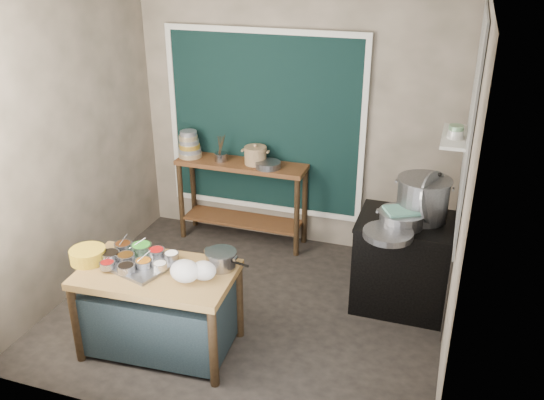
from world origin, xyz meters
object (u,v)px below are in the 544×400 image
(yellow_basin, at_px, (88,255))
(ceramic_crock, at_px, (255,156))
(condiment_tray, at_px, (136,262))
(back_counter, at_px, (242,202))
(stock_pot, at_px, (423,199))
(prep_table, at_px, (160,310))
(stove_block, at_px, (406,265))
(saucepan, at_px, (221,259))
(steamer, at_px, (402,218))
(utensil_cup, at_px, (221,157))

(yellow_basin, relative_size, ceramic_crock, 1.14)
(condiment_tray, height_order, yellow_basin, yellow_basin)
(back_counter, height_order, stock_pot, stock_pot)
(prep_table, relative_size, stove_block, 1.39)
(saucepan, height_order, stock_pot, stock_pot)
(ceramic_crock, distance_m, steamer, 1.88)
(yellow_basin, relative_size, saucepan, 1.11)
(back_counter, relative_size, condiment_tray, 2.43)
(prep_table, relative_size, stock_pot, 2.57)
(prep_table, height_order, ceramic_crock, ceramic_crock)
(ceramic_crock, bearing_deg, stove_block, -22.95)
(stove_block, distance_m, condiment_tray, 2.43)
(yellow_basin, bearing_deg, saucepan, 13.51)
(back_counter, bearing_deg, steamer, -24.92)
(saucepan, distance_m, steamer, 1.63)
(prep_table, xyz_separation_m, steamer, (1.78, 1.18, 0.57))
(yellow_basin, bearing_deg, stock_pot, 29.23)
(stove_block, relative_size, ceramic_crock, 3.51)
(back_counter, height_order, utensil_cup, utensil_cup)
(prep_table, bearing_deg, steamer, 29.88)
(prep_table, relative_size, utensil_cup, 8.48)
(stove_block, height_order, condiment_tray, stove_block)
(condiment_tray, distance_m, utensil_cup, 1.97)
(yellow_basin, height_order, saucepan, saucepan)
(utensil_cup, height_order, stock_pot, stock_pot)
(saucepan, relative_size, utensil_cup, 1.78)
(back_counter, xyz_separation_m, ceramic_crock, (0.16, 0.01, 0.56))
(stove_block, height_order, saucepan, saucepan)
(yellow_basin, xyz_separation_m, ceramic_crock, (0.72, 2.07, 0.23))
(back_counter, distance_m, utensil_cup, 0.57)
(back_counter, height_order, saucepan, back_counter)
(prep_table, relative_size, steamer, 3.02)
(utensil_cup, bearing_deg, steamer, -21.96)
(stove_block, height_order, ceramic_crock, ceramic_crock)
(utensil_cup, bearing_deg, stove_block, -18.44)
(saucepan, bearing_deg, back_counter, 118.30)
(prep_table, xyz_separation_m, yellow_basin, (-0.60, -0.04, 0.43))
(stove_block, relative_size, condiment_tray, 1.51)
(prep_table, bearing_deg, stove_block, 31.43)
(saucepan, height_order, ceramic_crock, ceramic_crock)
(stove_block, xyz_separation_m, utensil_cup, (-2.13, 0.71, 0.57))
(yellow_basin, xyz_separation_m, saucepan, (1.07, 0.26, 0.02))
(stove_block, xyz_separation_m, stock_pot, (0.08, 0.08, 0.65))
(saucepan, distance_m, utensil_cup, 1.95)
(back_counter, bearing_deg, condiment_tray, -94.73)
(saucepan, bearing_deg, stock_pot, 50.69)
(saucepan, xyz_separation_m, utensil_cup, (-0.75, 1.79, 0.17))
(ceramic_crock, bearing_deg, utensil_cup, -176.23)
(yellow_basin, bearing_deg, utensil_cup, 81.00)
(prep_table, distance_m, steamer, 2.21)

